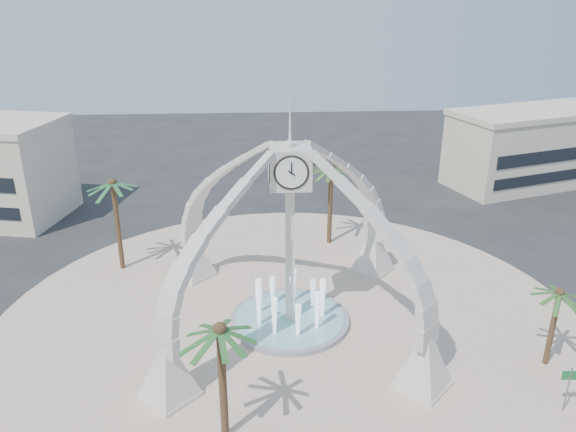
{
  "coord_description": "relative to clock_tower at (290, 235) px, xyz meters",
  "views": [
    {
      "loc": [
        -2.11,
        -32.46,
        20.99
      ],
      "look_at": [
        0.0,
        2.0,
        7.0
      ],
      "focal_mm": 35.0,
      "sensor_mm": 36.0,
      "label": 1
    }
  ],
  "objects": [
    {
      "name": "street_sign",
      "position": [
        14.06,
        -9.48,
        -4.5
      ],
      "size": [
        1.02,
        0.11,
        2.79
      ],
      "rotation": [
        0.0,
        0.0,
        -0.07
      ],
      "color": "slate",
      "rests_on": "ground"
    },
    {
      "name": "palm_west",
      "position": [
        -12.99,
        8.8,
        0.71
      ],
      "size": [
        4.97,
        4.97,
        8.11
      ],
      "rotation": [
        0.0,
        0.0,
        0.22
      ],
      "color": "brown",
      "rests_on": "ground"
    },
    {
      "name": "palm_south",
      "position": [
        -3.92,
        -10.21,
        -0.22
      ],
      "size": [
        4.57,
        4.57,
        7.17
      ],
      "rotation": [
        0.0,
        0.0,
        -0.08
      ],
      "color": "brown",
      "rests_on": "ground"
    },
    {
      "name": "palm_east",
      "position": [
        15.1,
        -5.44,
        -1.64
      ],
      "size": [
        3.59,
        3.59,
        5.57
      ],
      "rotation": [
        0.0,
        0.0,
        -0.03
      ],
      "color": "brown",
      "rests_on": "ground"
    },
    {
      "name": "fountain",
      "position": [
        0.0,
        0.0,
        -6.2
      ],
      "size": [
        8.0,
        8.0,
        3.62
      ],
      "color": "gray",
      "rests_on": "ground"
    },
    {
      "name": "building_ne",
      "position": [
        30.0,
        28.0,
        -2.18
      ],
      "size": [
        21.87,
        14.17,
        8.6
      ],
      "rotation": [
        0.0,
        0.0,
        0.31
      ],
      "color": "beige",
      "rests_on": "ground"
    },
    {
      "name": "palm_north",
      "position": [
        4.32,
        12.69,
        0.39
      ],
      "size": [
        5.65,
        5.65,
        7.81
      ],
      "rotation": [
        0.0,
        0.0,
        0.37
      ],
      "color": "brown",
      "rests_on": "ground"
    },
    {
      "name": "ground",
      "position": [
        0.0,
        0.0,
        -6.49
      ],
      "size": [
        140.0,
        140.0,
        0.0
      ],
      "primitive_type": "plane",
      "color": "#282828",
      "rests_on": "ground"
    },
    {
      "name": "plaza",
      "position": [
        0.0,
        0.0,
        -6.46
      ],
      "size": [
        40.0,
        40.0,
        0.06
      ],
      "primitive_type": "cylinder",
      "color": "beige",
      "rests_on": "ground"
    },
    {
      "name": "clock_tower",
      "position": [
        0.0,
        0.0,
        0.0
      ],
      "size": [
        17.94,
        17.94,
        16.3
      ],
      "color": "silver",
      "rests_on": "ground"
    }
  ]
}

